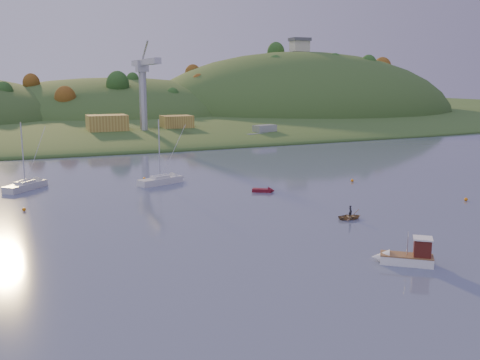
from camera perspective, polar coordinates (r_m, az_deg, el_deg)
name	(u,v)px	position (r m, az deg, el deg)	size (l,w,h in m)	color
ground	(441,283)	(50.18, 20.66, -10.24)	(500.00, 500.00, 0.00)	#3C4763
far_shore	(87,116)	(266.04, -16.00, 6.59)	(620.00, 220.00, 1.50)	#324A1D
shore_slope	(111,127)	(201.89, -13.62, 5.50)	(640.00, 150.00, 7.00)	#324A1D
hill_center	(116,118)	(247.80, -13.10, 6.44)	(140.00, 120.00, 36.00)	#324A1D
hill_right	(298,115)	(262.47, 6.23, 6.88)	(150.00, 130.00, 60.00)	#324A1D
hilltop_house	(300,44)	(262.39, 6.38, 14.18)	(9.00, 7.00, 6.45)	beige
hillside_trees	(102,123)	(221.57, -14.50, 5.90)	(280.00, 50.00, 32.00)	#2A4F1C
wharf	(153,134)	(160.82, -9.29, 4.83)	(42.00, 16.00, 2.40)	slate
shed_west	(107,123)	(158.90, -13.99, 5.89)	(11.00, 8.00, 4.80)	#A27B36
shed_east	(177,122)	(164.53, -6.77, 6.14)	(9.00, 7.00, 4.00)	#A27B36
dock_crane	(144,80)	(155.80, -10.23, 10.50)	(3.20, 28.00, 20.30)	#B7B7BC
fishing_boat	(403,256)	(53.63, 16.96, -7.74)	(5.57, 4.93, 3.64)	white
sailboat_near	(25,185)	(91.57, -21.93, -0.53)	(6.99, 7.26, 10.76)	silver
sailboat_far	(160,180)	(90.50, -8.51, 0.01)	(8.11, 4.98, 10.81)	silver
canoe	(350,217)	(68.80, 11.67, -3.85)	(2.15, 3.01, 0.62)	olive
paddler	(350,213)	(68.69, 11.69, -3.49)	(0.55, 0.36, 1.51)	black
red_tender	(266,190)	(83.40, 2.82, -1.12)	(3.61, 2.91, 1.20)	maroon
work_vessel	(265,134)	(157.77, 2.64, 4.94)	(16.68, 9.50, 4.05)	slate
buoy_0	(466,199)	(83.87, 22.96, -1.91)	(0.50, 0.50, 0.50)	orange
buoy_1	(352,180)	(93.47, 11.88, -0.05)	(0.50, 0.50, 0.50)	orange
buoy_2	(24,209)	(76.95, -22.05, -2.92)	(0.50, 0.50, 0.50)	orange
buoy_3	(144,178)	(94.77, -10.18, 0.16)	(0.50, 0.50, 0.50)	orange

